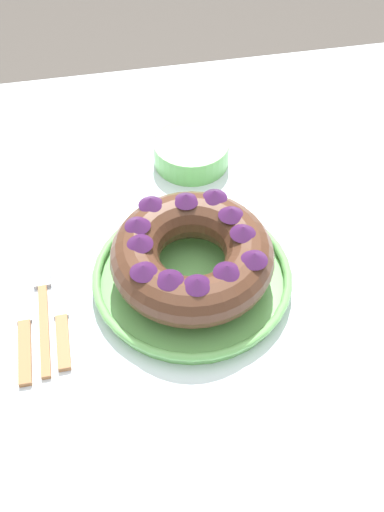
# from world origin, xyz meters

# --- Properties ---
(ground_plane) EXTENTS (8.00, 8.00, 0.00)m
(ground_plane) POSITION_xyz_m (0.00, 0.00, 0.00)
(ground_plane) COLOR #4C4742
(dining_table) EXTENTS (1.46, 1.10, 0.73)m
(dining_table) POSITION_xyz_m (0.00, 0.00, 0.65)
(dining_table) COLOR silver
(dining_table) RESTS_ON ground_plane
(serving_dish) EXTENTS (0.28, 0.28, 0.02)m
(serving_dish) POSITION_xyz_m (-0.00, -0.01, 0.74)
(serving_dish) COLOR #6BB760
(serving_dish) RESTS_ON dining_table
(bundt_cake) EXTENTS (0.22, 0.22, 0.08)m
(bundt_cake) POSITION_xyz_m (-0.00, -0.01, 0.79)
(bundt_cake) COLOR #4C2D1E
(bundt_cake) RESTS_ON serving_dish
(fork) EXTENTS (0.02, 0.20, 0.01)m
(fork) POSITION_xyz_m (-0.21, -0.01, 0.74)
(fork) COLOR #936038
(fork) RESTS_ON dining_table
(serving_knife) EXTENTS (0.02, 0.21, 0.01)m
(serving_knife) POSITION_xyz_m (-0.24, -0.04, 0.74)
(serving_knife) COLOR #936038
(serving_knife) RESTS_ON dining_table
(cake_knife) EXTENTS (0.02, 0.19, 0.01)m
(cake_knife) POSITION_xyz_m (-0.19, -0.04, 0.74)
(cake_knife) COLOR #936038
(cake_knife) RESTS_ON dining_table
(side_bowl) EXTENTS (0.13, 0.13, 0.04)m
(side_bowl) POSITION_xyz_m (0.05, 0.25, 0.75)
(side_bowl) COLOR #6BB760
(side_bowl) RESTS_ON dining_table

